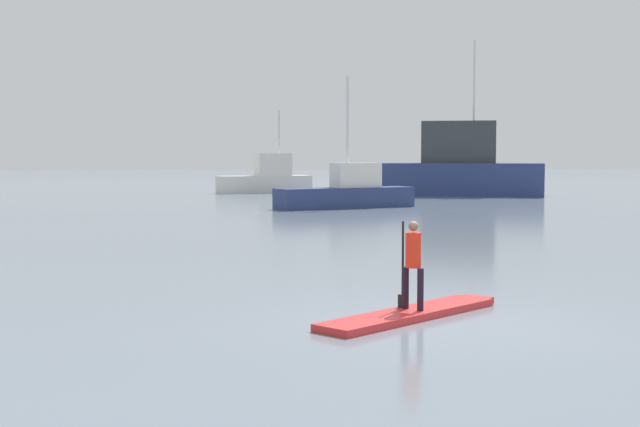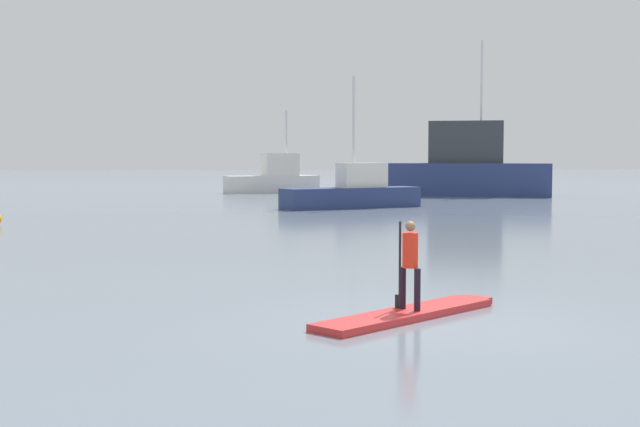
# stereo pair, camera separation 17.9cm
# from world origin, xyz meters

# --- Properties ---
(ground_plane) EXTENTS (240.00, 240.00, 0.00)m
(ground_plane) POSITION_xyz_m (0.00, 0.00, 0.00)
(ground_plane) COLOR slate
(paddleboard_near) EXTENTS (2.93, 2.44, 0.10)m
(paddleboard_near) POSITION_xyz_m (-0.24, 0.33, 0.05)
(paddleboard_near) COLOR red
(paddleboard_near) RESTS_ON ground
(paddler_child_solo) EXTENTS (0.31, 0.35, 1.19)m
(paddler_child_solo) POSITION_xyz_m (-0.25, 0.34, 0.77)
(paddler_child_solo) COLOR black
(paddler_child_solo) RESTS_ON paddleboard_near
(fishing_boat_white_large) EXTENTS (10.93, 6.27, 8.25)m
(fishing_boat_white_large) POSITION_xyz_m (10.57, 34.33, 1.35)
(fishing_boat_white_large) COLOR navy
(fishing_boat_white_large) RESTS_ON ground
(fishing_boat_green_midground) EXTENTS (6.09, 3.31, 5.40)m
(fishing_boat_green_midground) POSITION_xyz_m (3.33, 24.34, 0.64)
(fishing_boat_green_midground) COLOR navy
(fishing_boat_green_midground) RESTS_ON ground
(motor_boat_small_navy) EXTENTS (5.66, 2.82, 4.79)m
(motor_boat_small_navy) POSITION_xyz_m (1.38, 39.51, 0.83)
(motor_boat_small_navy) COLOR silver
(motor_boat_small_navy) RESTS_ON ground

